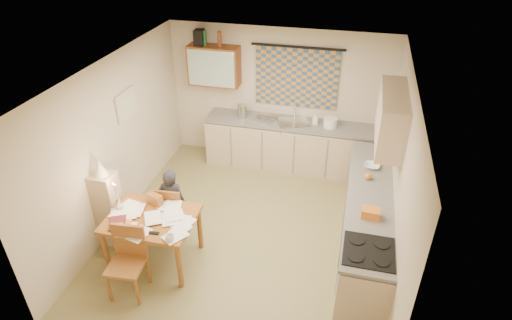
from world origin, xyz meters
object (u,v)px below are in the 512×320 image
(chair_far, at_px, (174,219))
(person, at_px, (173,203))
(counter_right, at_px, (366,223))
(counter_back, at_px, (296,146))
(dining_table, at_px, (154,239))
(stove, at_px, (364,280))
(shelf_stand, at_px, (109,209))

(chair_far, bearing_deg, person, -164.04)
(counter_right, bearing_deg, counter_back, 124.17)
(dining_table, distance_m, person, 0.61)
(dining_table, bearing_deg, counter_back, 62.18)
(stove, distance_m, chair_far, 2.84)
(counter_right, height_order, chair_far, counter_right)
(dining_table, xyz_separation_m, person, (0.04, 0.58, 0.18))
(counter_right, distance_m, shelf_stand, 3.62)
(person, xyz_separation_m, shelf_stand, (-0.81, -0.36, 0.02))
(counter_right, bearing_deg, person, -172.39)
(stove, height_order, person, person)
(counter_back, bearing_deg, stove, -66.62)
(counter_back, relative_size, chair_far, 3.72)
(counter_back, distance_m, counter_right, 2.31)
(counter_right, distance_m, person, 2.76)
(counter_right, relative_size, dining_table, 2.56)
(person, height_order, shelf_stand, shelf_stand)
(chair_far, height_order, person, person)
(chair_far, bearing_deg, shelf_stand, 20.39)
(dining_table, height_order, person, person)
(shelf_stand, bearing_deg, counter_back, 49.58)
(stove, bearing_deg, shelf_stand, 174.10)
(shelf_stand, bearing_deg, person, 23.95)
(stove, distance_m, shelf_stand, 3.56)
(stove, relative_size, dining_table, 0.81)
(stove, distance_m, dining_table, 2.77)
(stove, height_order, chair_far, stove)
(counter_back, xyz_separation_m, counter_right, (1.30, -1.91, -0.00))
(counter_right, relative_size, person, 2.61)
(counter_back, xyz_separation_m, shelf_stand, (-2.24, -2.63, 0.13))
(stove, distance_m, person, 2.83)
(stove, xyz_separation_m, dining_table, (-2.77, 0.15, -0.09))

